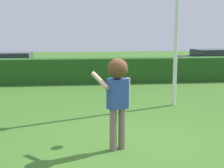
{
  "coord_description": "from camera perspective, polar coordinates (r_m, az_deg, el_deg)",
  "views": [
    {
      "loc": [
        -0.92,
        -5.93,
        2.31
      ],
      "look_at": [
        -0.18,
        0.76,
        1.15
      ],
      "focal_mm": 48.65,
      "sensor_mm": 36.0,
      "label": 1
    }
  ],
  "objects": [
    {
      "name": "frisbee",
      "position": [
        6.49,
        0.11,
        1.05
      ],
      "size": [
        0.22,
        0.22,
        0.1
      ],
      "color": "#268CE5"
    },
    {
      "name": "lamppost",
      "position": [
        9.68,
        12.16,
        14.17
      ],
      "size": [
        0.24,
        0.24,
        5.55
      ],
      "color": "silver",
      "rests_on": "ground"
    },
    {
      "name": "ground_plane",
      "position": [
        6.43,
        2.41,
        -11.28
      ],
      "size": [
        60.0,
        60.0,
        0.0
      ],
      "primitive_type": "plane",
      "color": "#3C6C25"
    },
    {
      "name": "parked_car_black",
      "position": [
        19.85,
        18.21,
        4.6
      ],
      "size": [
        4.42,
        2.34,
        1.25
      ],
      "color": "black",
      "rests_on": "ground"
    },
    {
      "name": "parked_car_white",
      "position": [
        16.8,
        -18.59,
        3.72
      ],
      "size": [
        4.2,
        1.8,
        1.25
      ],
      "color": "white",
      "rests_on": "ground"
    },
    {
      "name": "person",
      "position": [
        5.85,
        1.02,
        -1.11
      ],
      "size": [
        0.76,
        0.65,
        1.82
      ],
      "color": "#7B655B",
      "rests_on": "ground"
    },
    {
      "name": "hedge_row",
      "position": [
        14.01,
        -2.46,
        2.58
      ],
      "size": [
        27.33,
        0.9,
        1.12
      ],
      "primitive_type": "cube",
      "color": "#24521C",
      "rests_on": "ground"
    }
  ]
}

